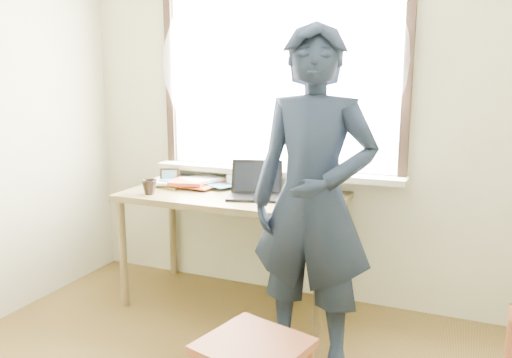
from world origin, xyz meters
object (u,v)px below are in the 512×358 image
at_px(desk, 233,205).
at_px(mug_white, 234,180).
at_px(mug_dark, 149,187).
at_px(person, 313,202).
at_px(work_chair, 253,357).
at_px(laptop, 255,189).

height_order(desk, mug_white, mug_white).
relative_size(mug_white, mug_dark, 1.14).
xyz_separation_m(desk, mug_dark, (-0.52, -0.24, 0.13)).
xyz_separation_m(mug_white, person, (0.80, -0.72, 0.08)).
bearing_deg(desk, mug_dark, -155.59).
bearing_deg(work_chair, laptop, 112.23).
relative_size(mug_dark, person, 0.06).
bearing_deg(mug_dark, person, -12.49).
height_order(laptop, work_chair, laptop).
relative_size(desk, person, 0.81).
bearing_deg(mug_dark, desk, 24.41).
height_order(mug_white, person, person).
height_order(desk, person, person).
distance_m(desk, mug_white, 0.27).
xyz_separation_m(mug_white, work_chair, (0.74, -1.39, -0.49)).
xyz_separation_m(desk, mug_white, (-0.09, 0.22, 0.13)).
distance_m(mug_dark, work_chair, 1.57).
distance_m(laptop, mug_white, 0.37).
height_order(laptop, person, person).
xyz_separation_m(desk, work_chair, (0.65, -1.17, -0.35)).
bearing_deg(work_chair, mug_dark, 141.25).
bearing_deg(mug_dark, work_chair, -38.75).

